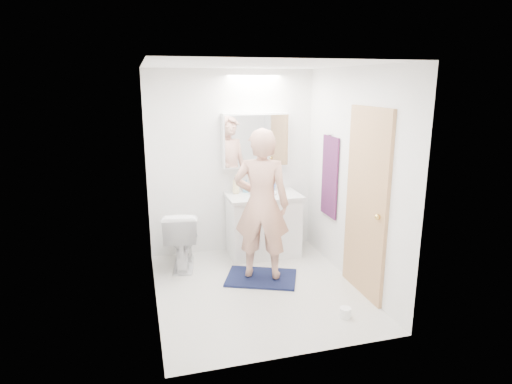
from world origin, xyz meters
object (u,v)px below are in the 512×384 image
object	(u,v)px
vanity_cabinet	(263,226)
toilet	(182,238)
person	(262,204)
medicine_cabinet	(256,140)
toothbrush_cup	(272,188)
soap_bottle_b	(246,186)
soap_bottle_a	(236,184)
toilet_paper_roll	(345,313)

from	to	relation	value
vanity_cabinet	toilet	distance (m)	1.09
person	toilet	bearing A→B (deg)	-13.19
medicine_cabinet	toothbrush_cup	bearing A→B (deg)	-12.95
vanity_cabinet	toilet	world-z (taller)	vanity_cabinet
medicine_cabinet	toothbrush_cup	size ratio (longest dim) A/B	9.19
person	toothbrush_cup	world-z (taller)	person
medicine_cabinet	toilet	xyz separation A→B (m)	(-1.03, -0.32, -1.13)
soap_bottle_b	soap_bottle_a	bearing A→B (deg)	-168.51
toilet	soap_bottle_b	bearing A→B (deg)	-152.20
medicine_cabinet	person	xyz separation A→B (m)	(-0.19, -0.94, -0.59)
vanity_cabinet	soap_bottle_a	size ratio (longest dim) A/B	3.65
toilet	soap_bottle_b	distance (m)	1.09
vanity_cabinet	toilet_paper_roll	world-z (taller)	vanity_cabinet
person	medicine_cabinet	bearing A→B (deg)	-78.50
medicine_cabinet	person	size ratio (longest dim) A/B	0.51
vanity_cabinet	person	bearing A→B (deg)	-107.97
toothbrush_cup	vanity_cabinet	bearing A→B (deg)	-136.80
toilet	person	bearing A→B (deg)	153.51
vanity_cabinet	medicine_cabinet	world-z (taller)	medicine_cabinet
person	toothbrush_cup	xyz separation A→B (m)	(0.41, 0.89, -0.04)
toilet	toilet_paper_roll	bearing A→B (deg)	139.79
soap_bottle_a	toilet_paper_roll	bearing A→B (deg)	-71.39
soap_bottle_b	toothbrush_cup	xyz separation A→B (m)	(0.35, -0.02, -0.04)
soap_bottle_b	toothbrush_cup	bearing A→B (deg)	-3.26
vanity_cabinet	person	xyz separation A→B (m)	(-0.24, -0.73, 0.52)
toilet	medicine_cabinet	bearing A→B (deg)	-152.90
soap_bottle_b	medicine_cabinet	bearing A→B (deg)	12.62
toilet	toothbrush_cup	size ratio (longest dim) A/B	7.69
toilet	soap_bottle_a	size ratio (longest dim) A/B	2.98
soap_bottle_a	toilet	bearing A→B (deg)	-160.55
toothbrush_cup	soap_bottle_a	bearing A→B (deg)	-178.85
toothbrush_cup	toilet_paper_roll	distance (m)	2.10
toothbrush_cup	toilet_paper_roll	bearing A→B (deg)	-85.64
soap_bottle_a	vanity_cabinet	bearing A→B (deg)	-24.54
medicine_cabinet	toilet_paper_roll	xyz separation A→B (m)	(0.36, -1.98, -1.45)
soap_bottle_b	toothbrush_cup	world-z (taller)	soap_bottle_b
soap_bottle_a	toilet_paper_roll	distance (m)	2.21
vanity_cabinet	toothbrush_cup	xyz separation A→B (m)	(0.17, 0.16, 0.47)
person	soap_bottle_b	world-z (taller)	person
toilet	soap_bottle_b	world-z (taller)	soap_bottle_b
medicine_cabinet	toilet	size ratio (longest dim) A/B	1.20
soap_bottle_a	toilet_paper_roll	size ratio (longest dim) A/B	2.24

